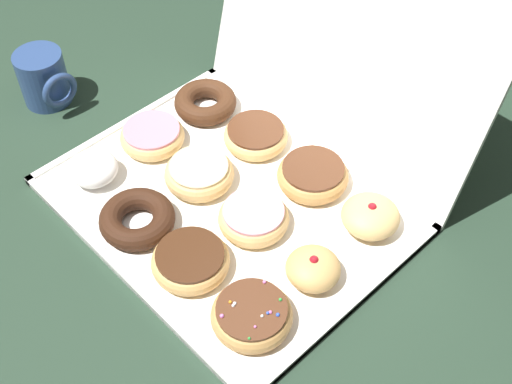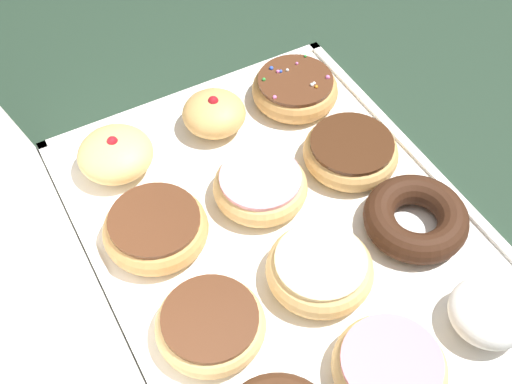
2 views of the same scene
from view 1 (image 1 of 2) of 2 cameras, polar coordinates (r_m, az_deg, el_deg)
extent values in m
plane|color=#233828|center=(1.10, -2.51, -1.28)|extent=(3.00, 3.00, 0.00)
cube|color=white|center=(1.10, -2.51, -1.11)|extent=(0.54, 0.42, 0.01)
cube|color=white|center=(1.03, -11.03, -7.02)|extent=(0.54, 0.01, 0.01)
cube|color=white|center=(1.19, 4.76, 4.14)|extent=(0.54, 0.01, 0.01)
cube|color=white|center=(1.25, -10.79, 5.75)|extent=(0.01, 0.42, 0.01)
cube|color=white|center=(0.99, 8.03, -9.56)|extent=(0.01, 0.42, 0.01)
cube|color=white|center=(1.10, 7.74, 13.31)|extent=(0.54, 0.11, 0.42)
ellipsoid|color=white|center=(1.14, -13.61, 1.96)|extent=(0.08, 0.08, 0.05)
torus|color=#381E11|center=(1.06, -10.04, -2.26)|extent=(0.12, 0.12, 0.04)
torus|color=tan|center=(1.00, -5.57, -5.87)|extent=(0.12, 0.12, 0.03)
cylinder|color=#472816|center=(0.99, -5.64, -5.32)|extent=(0.10, 0.10, 0.01)
torus|color=tan|center=(0.95, -0.37, -10.43)|extent=(0.12, 0.12, 0.03)
cylinder|color=#59331E|center=(0.93, -0.37, -9.92)|extent=(0.10, 0.10, 0.01)
sphere|color=blue|center=(0.93, 1.86, -10.36)|extent=(0.01, 0.01, 0.01)
sphere|color=pink|center=(0.93, -2.91, -10.45)|extent=(0.01, 0.01, 0.01)
sphere|color=orange|center=(0.94, -2.20, -9.30)|extent=(0.00, 0.00, 0.00)
sphere|color=pink|center=(0.93, 1.23, -10.15)|extent=(0.01, 0.01, 0.01)
sphere|color=green|center=(0.91, -0.58, -12.30)|extent=(0.00, 0.00, 0.00)
sphere|color=green|center=(0.94, 2.08, -9.10)|extent=(0.00, 0.00, 0.00)
sphere|color=pink|center=(0.95, 0.72, -7.63)|extent=(0.01, 0.01, 0.01)
sphere|color=white|center=(0.93, -1.95, -9.61)|extent=(0.00, 0.00, 0.00)
sphere|color=blue|center=(0.93, 1.01, -10.22)|extent=(0.00, 0.00, 0.00)
sphere|color=white|center=(0.93, -1.81, -9.42)|extent=(0.01, 0.01, 0.01)
sphere|color=pink|center=(0.92, -0.07, -11.35)|extent=(0.00, 0.00, 0.00)
sphere|color=white|center=(0.92, 0.52, -10.46)|extent=(0.00, 0.00, 0.00)
torus|color=#E5B770|center=(1.19, -8.79, 4.66)|extent=(0.11, 0.11, 0.03)
cylinder|color=pink|center=(1.18, -8.88, 5.20)|extent=(0.10, 0.10, 0.01)
torus|color=#E5B770|center=(1.11, -4.90, 1.49)|extent=(0.12, 0.12, 0.04)
cylinder|color=beige|center=(1.10, -4.95, 2.10)|extent=(0.10, 0.10, 0.01)
torus|color=#E5B770|center=(1.05, -0.06, -2.13)|extent=(0.11, 0.11, 0.04)
cylinder|color=pink|center=(1.04, -0.06, -1.54)|extent=(0.10, 0.10, 0.01)
ellipsoid|color=tan|center=(0.99, 4.86, -6.48)|extent=(0.08, 0.08, 0.05)
sphere|color=#B21923|center=(0.97, 4.93, -5.78)|extent=(0.01, 0.01, 0.01)
torus|color=#472816|center=(1.24, -4.31, 7.60)|extent=(0.11, 0.11, 0.04)
torus|color=#E5B770|center=(1.17, -0.03, 4.76)|extent=(0.11, 0.11, 0.03)
cylinder|color=#59331E|center=(1.16, -0.03, 5.30)|extent=(0.10, 0.10, 0.01)
torus|color=tan|center=(1.11, 4.82, 1.38)|extent=(0.12, 0.12, 0.04)
cylinder|color=#59331E|center=(1.10, 4.88, 2.00)|extent=(0.10, 0.10, 0.01)
ellipsoid|color=#E5B770|center=(1.06, 9.67, -2.02)|extent=(0.09, 0.09, 0.05)
sphere|color=#B21923|center=(1.04, 9.82, -1.27)|extent=(0.01, 0.01, 0.01)
cylinder|color=navy|center=(1.31, -17.60, 9.22)|extent=(0.09, 0.09, 0.10)
cylinder|color=black|center=(1.29, -18.06, 10.75)|extent=(0.08, 0.08, 0.01)
torus|color=navy|center=(1.27, -16.28, 8.26)|extent=(0.01, 0.07, 0.07)
camera|label=2|loc=(1.16, -7.81, 37.73)|focal=46.29mm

